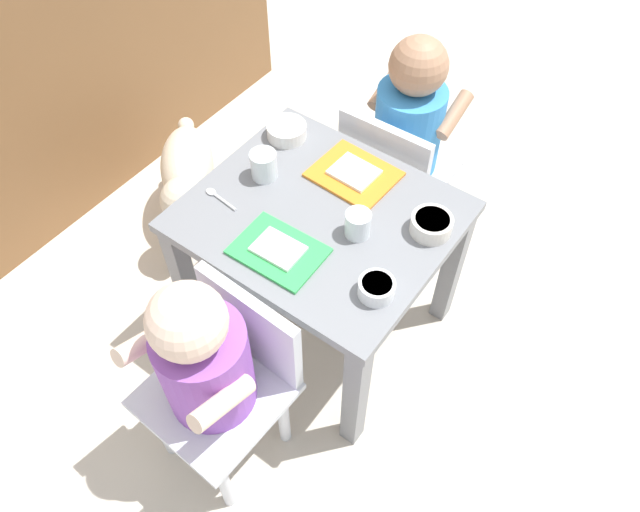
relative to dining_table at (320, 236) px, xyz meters
The scene contains 14 objects.
ground_plane 0.37m from the dining_table, ahead, with size 7.00×7.00×0.00m, color beige.
kitchen_cabinet_back 1.05m from the dining_table, 90.00° to the left, with size 1.69×0.37×0.96m, color brown.
dining_table is the anchor object (origin of this frame).
seated_child_left 0.42m from the dining_table, behind, with size 0.29×0.29×0.66m.
seated_child_right 0.42m from the dining_table, ahead, with size 0.28×0.28×0.67m.
dog 0.57m from the dining_table, 82.55° to the left, with size 0.37×0.35×0.31m.
food_tray_left 0.17m from the dining_table, behind, with size 0.15×0.20×0.02m.
food_tray_right 0.17m from the dining_table, ahead, with size 0.17×0.20×0.02m.
water_cup_left 0.15m from the dining_table, 88.61° to the right, with size 0.06×0.06×0.06m.
water_cup_right 0.21m from the dining_table, 83.85° to the left, with size 0.06×0.06×0.07m.
cereal_bowl_right_side 0.29m from the dining_table, 53.90° to the left, with size 0.10×0.10×0.04m.
veggie_bowl_far 0.27m from the dining_table, 66.23° to the right, with size 0.09×0.09×0.04m.
cereal_bowl_left_side 0.27m from the dining_table, 116.58° to the right, with size 0.08×0.08×0.04m.
spoon_by_left_tray 0.26m from the dining_table, 114.87° to the left, with size 0.02×0.10×0.01m.
Camera 1 is at (-0.76, -0.55, 1.50)m, focal length 34.44 mm.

